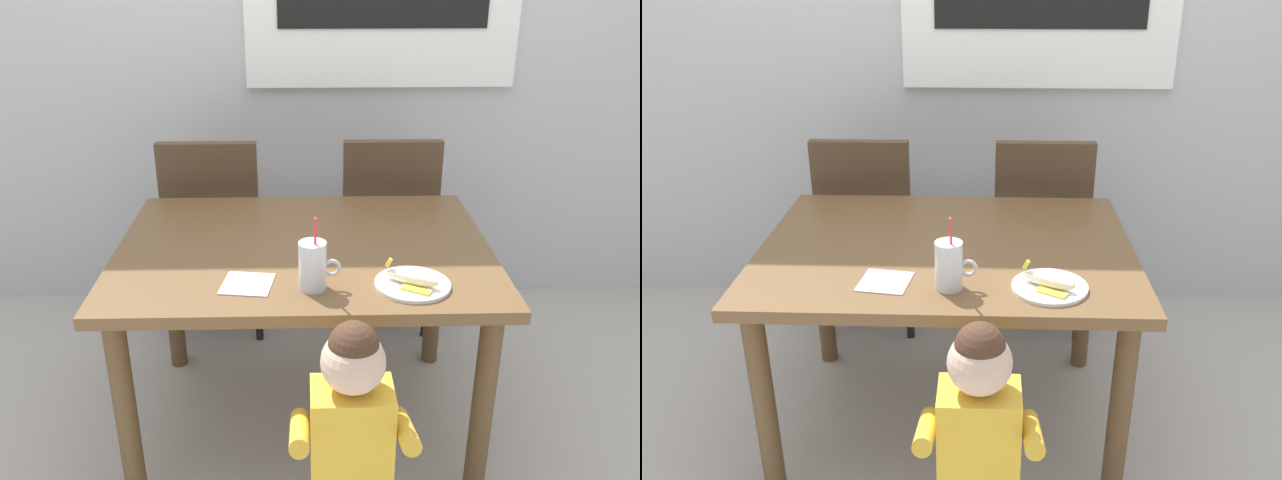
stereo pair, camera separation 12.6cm
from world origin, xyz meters
The scene contains 10 objects.
ground_plane centered at (0.00, 0.00, 0.00)m, with size 24.00×24.00×0.00m, color #B7B2A8.
back_wall centered at (0.01, 1.11, 1.45)m, with size 6.40×0.17×2.90m.
dining_table centered at (0.00, 0.00, 0.65)m, with size 1.28×0.96×0.76m.
dining_chair_left centered at (-0.40, 0.70, 0.54)m, with size 0.44×0.45×0.96m.
dining_chair_right centered at (0.38, 0.71, 0.54)m, with size 0.44×0.45×0.96m.
toddler_standing centered at (0.12, -0.67, 0.53)m, with size 0.33×0.24×0.84m.
milk_cup centered at (0.03, -0.32, 0.82)m, with size 0.13×0.09×0.25m.
snack_plate centered at (0.33, -0.31, 0.76)m, with size 0.23×0.23×0.01m, color white.
peeled_banana centered at (0.32, -0.32, 0.79)m, with size 0.17×0.14×0.07m.
paper_napkin centered at (-0.17, -0.29, 0.76)m, with size 0.15×0.15×0.00m, color silver.
Camera 2 is at (0.13, -2.05, 1.68)m, focal length 36.57 mm.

